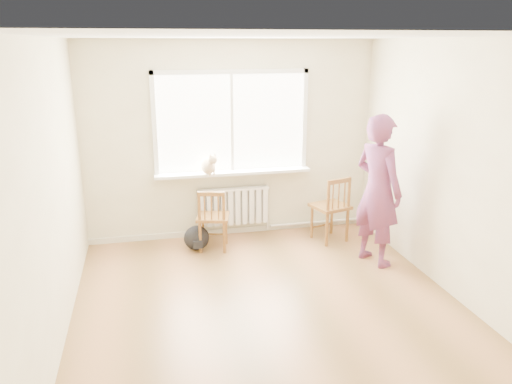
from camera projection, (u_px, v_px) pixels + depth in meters
floor at (272, 310)px, 5.14m from camera, size 4.50×4.50×0.00m
ceiling at (274, 36)px, 4.36m from camera, size 4.50×4.50×0.00m
back_wall at (232, 141)px, 6.85m from camera, size 4.00×0.01×2.70m
window at (231, 118)px, 6.74m from camera, size 2.12×0.05×1.42m
windowsill at (233, 172)px, 6.87m from camera, size 2.15×0.22×0.04m
radiator at (234, 206)px, 7.03m from camera, size 1.00×0.12×0.55m
heating_pipe at (316, 222)px, 7.42m from camera, size 1.40×0.04×0.04m
baseboard at (233, 230)px, 7.21m from camera, size 4.00×0.03×0.08m
chair_left at (213, 220)px, 6.53m from camera, size 0.49×0.48×0.84m
chair_right at (332, 209)px, 6.81m from camera, size 0.56×0.55×0.92m
person at (378, 191)px, 6.03m from camera, size 0.67×0.80×1.86m
cat at (209, 165)px, 6.67m from camera, size 0.29×0.44×0.31m
backpack at (197, 238)px, 6.59m from camera, size 0.41×0.37×0.34m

